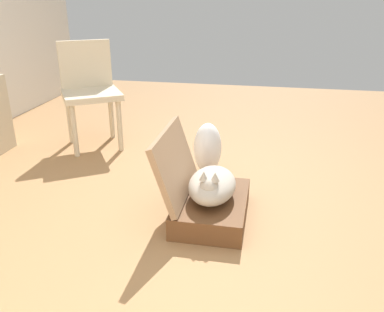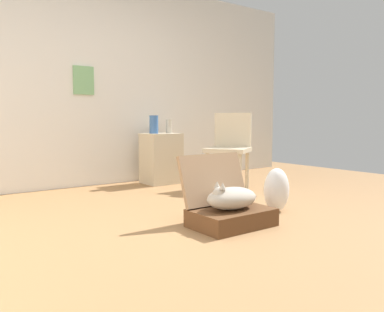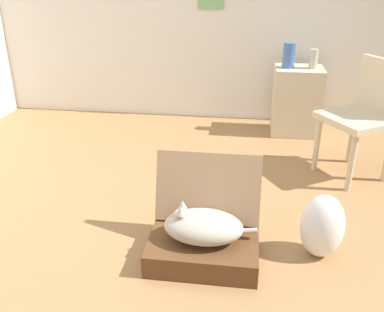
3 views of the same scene
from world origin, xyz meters
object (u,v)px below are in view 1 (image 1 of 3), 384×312
Objects in this scene: suitcase_base at (212,207)px; plastic_bag_white at (208,148)px; chair at (90,89)px; cat at (212,185)px.

plastic_bag_white is (0.66, 0.13, 0.13)m from suitcase_base.
suitcase_base is at bearing -73.86° from chair.
suitcase_base is 1.71m from chair.
plastic_bag_white reaches higher than suitcase_base.
chair is at bearing 48.72° from cat.
suitcase_base is at bearing -168.62° from plastic_bag_white.
chair reaches higher than plastic_bag_white.
plastic_bag_white reaches higher than cat.
plastic_bag_white is at bearing 11.38° from suitcase_base.
chair is at bearing 69.07° from plastic_bag_white.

